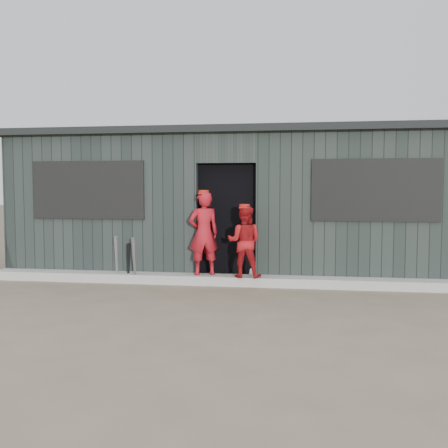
% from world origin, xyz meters
% --- Properties ---
extents(ground, '(80.00, 80.00, 0.00)m').
position_xyz_m(ground, '(0.00, 0.00, 0.00)').
color(ground, brown).
rests_on(ground, ground).
extents(curb, '(8.00, 0.36, 0.15)m').
position_xyz_m(curb, '(0.00, 1.82, 0.07)').
color(curb, '#A3A39E').
rests_on(curb, ground).
extents(bat_left, '(0.17, 0.34, 0.80)m').
position_xyz_m(bat_left, '(-1.81, 1.73, 0.40)').
color(bat_left, gray).
rests_on(bat_left, ground).
extents(bat_mid, '(0.12, 0.28, 0.80)m').
position_xyz_m(bat_mid, '(-1.46, 1.61, 0.40)').
color(bat_mid, gray).
rests_on(bat_mid, ground).
extents(bat_right, '(0.18, 0.30, 0.68)m').
position_xyz_m(bat_right, '(-1.61, 1.74, 0.34)').
color(bat_right, black).
rests_on(bat_right, ground).
extents(player_red_left, '(0.59, 0.51, 1.38)m').
position_xyz_m(player_red_left, '(-0.34, 1.84, 0.84)').
color(player_red_left, '#AA151F').
rests_on(player_red_left, curb).
extents(player_red_right, '(0.58, 0.46, 1.15)m').
position_xyz_m(player_red_right, '(0.34, 1.71, 0.73)').
color(player_red_right, '#A61418').
rests_on(player_red_right, curb).
extents(player_grey_back, '(0.70, 0.52, 1.31)m').
position_xyz_m(player_grey_back, '(0.56, 2.31, 0.65)').
color(player_grey_back, silver).
rests_on(player_grey_back, ground).
extents(dugout, '(8.30, 3.30, 2.62)m').
position_xyz_m(dugout, '(-0.00, 3.50, 1.29)').
color(dugout, black).
rests_on(dugout, ground).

